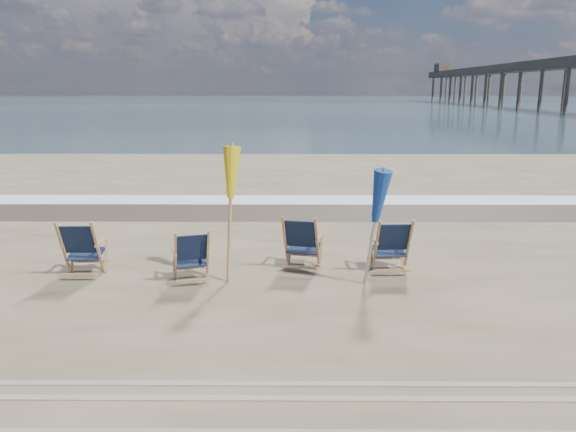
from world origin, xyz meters
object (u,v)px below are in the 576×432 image
at_px(umbrella_yellow, 229,180).
at_px(beach_chair_0, 97,249).
at_px(beach_chair_3, 409,246).
at_px(fishing_pier, 560,78).
at_px(beach_chair_2, 317,244).
at_px(beach_chair_1, 208,255).
at_px(umbrella_blue, 374,201).

bearing_deg(umbrella_yellow, beach_chair_0, 177.71).
xyz_separation_m(beach_chair_3, fishing_pier, (35.89, 72.42, 4.14)).
bearing_deg(fishing_pier, beach_chair_3, -116.37).
relative_size(beach_chair_2, umbrella_yellow, 0.46).
distance_m(beach_chair_1, umbrella_yellow, 1.30).
xyz_separation_m(beach_chair_0, fishing_pier, (41.23, 72.68, 4.13)).
relative_size(beach_chair_3, umbrella_blue, 0.52).
xyz_separation_m(beach_chair_0, umbrella_blue, (4.61, -0.37, 0.91)).
xyz_separation_m(umbrella_yellow, fishing_pier, (38.96, 72.77, 2.93)).
bearing_deg(beach_chair_0, umbrella_yellow, 176.38).
distance_m(beach_chair_0, umbrella_yellow, 2.57).
height_order(beach_chair_0, beach_chair_1, beach_chair_0).
bearing_deg(umbrella_yellow, beach_chair_2, 17.12).
relative_size(beach_chair_1, umbrella_yellow, 0.42).
xyz_separation_m(beach_chair_0, beach_chair_1, (1.91, -0.19, -0.05)).
bearing_deg(fishing_pier, beach_chair_2, -117.40).
bearing_deg(beach_chair_2, beach_chair_1, 29.40).
distance_m(beach_chair_3, umbrella_yellow, 3.31).
distance_m(beach_chair_0, fishing_pier, 83.66).
bearing_deg(beach_chair_2, fishing_pier, -104.73).
bearing_deg(fishing_pier, beach_chair_0, -119.57).
distance_m(beach_chair_1, beach_chair_3, 3.46).
height_order(beach_chair_2, beach_chair_3, beach_chair_2).
relative_size(beach_chair_0, umbrella_yellow, 0.46).
xyz_separation_m(beach_chair_0, umbrella_yellow, (2.27, -0.09, 1.20)).
xyz_separation_m(beach_chair_3, umbrella_yellow, (-3.06, -0.35, 1.21)).
height_order(umbrella_yellow, fishing_pier, fishing_pier).
bearing_deg(beach_chair_3, beach_chair_0, -0.19).
height_order(beach_chair_1, beach_chair_3, beach_chair_3).
distance_m(beach_chair_0, beach_chair_3, 5.35).
relative_size(umbrella_blue, fishing_pier, 0.01).
bearing_deg(beach_chair_1, fishing_pier, -134.61).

